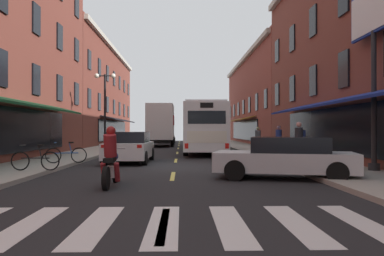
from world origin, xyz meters
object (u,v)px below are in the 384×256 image
(transit_bus, at_px, (203,128))
(pedestrian_near, at_px, (299,141))
(sedan_near, at_px, (130,147))
(sedan_far, at_px, (167,138))
(box_truck, at_px, (161,125))
(bicycle_mid, at_px, (66,155))
(pedestrian_far, at_px, (258,139))
(pedestrian_mid, at_px, (279,139))
(bicycle_near, at_px, (35,160))
(sedan_mid, at_px, (286,157))
(street_lamp_twin, at_px, (105,108))
(billboard_sign, at_px, (374,27))
(motorcycle_rider, at_px, (111,161))

(transit_bus, relative_size, pedestrian_near, 6.99)
(sedan_near, height_order, sedan_far, sedan_near)
(transit_bus, bearing_deg, box_truck, 109.11)
(box_truck, xyz_separation_m, bicycle_mid, (-2.97, -20.32, -1.53))
(transit_bus, xyz_separation_m, sedan_far, (-3.35, 19.46, -1.05))
(pedestrian_far, bearing_deg, pedestrian_mid, 2.85)
(sedan_far, bearing_deg, transit_bus, -80.25)
(transit_bus, distance_m, sedan_near, 9.39)
(bicycle_near, bearing_deg, box_truck, 82.32)
(box_truck, bearing_deg, sedan_mid, -77.94)
(pedestrian_mid, relative_size, street_lamp_twin, 0.32)
(sedan_near, bearing_deg, pedestrian_near, -9.69)
(sedan_mid, xyz_separation_m, pedestrian_far, (1.65, 12.41, 0.30))
(sedan_near, bearing_deg, box_truck, 88.40)
(box_truck, distance_m, pedestrian_near, 21.14)
(pedestrian_near, bearing_deg, sedan_near, 42.58)
(street_lamp_twin, bearing_deg, bicycle_mid, -88.69)
(sedan_near, bearing_deg, bicycle_near, -118.77)
(box_truck, relative_size, bicycle_near, 4.69)
(box_truck, distance_m, sedan_far, 9.48)
(sedan_near, bearing_deg, sedan_far, 88.64)
(box_truck, height_order, pedestrian_near, box_truck)
(sedan_near, relative_size, bicycle_mid, 2.59)
(billboard_sign, height_order, pedestrian_mid, billboard_sign)
(sedan_mid, height_order, pedestrian_near, pedestrian_near)
(motorcycle_rider, bearing_deg, pedestrian_near, 41.27)
(sedan_mid, distance_m, street_lamp_twin, 16.13)
(pedestrian_mid, xyz_separation_m, pedestrian_far, (-0.85, 1.96, -0.03))
(box_truck, distance_m, bicycle_mid, 20.59)
(motorcycle_rider, distance_m, pedestrian_far, 15.51)
(motorcycle_rider, bearing_deg, bicycle_near, 137.68)
(sedan_far, bearing_deg, bicycle_near, -95.74)
(street_lamp_twin, bearing_deg, sedan_mid, -57.99)
(transit_bus, height_order, pedestrian_far, transit_bus)
(pedestrian_near, height_order, pedestrian_far, pedestrian_near)
(motorcycle_rider, height_order, pedestrian_far, pedestrian_far)
(bicycle_near, relative_size, pedestrian_far, 1.05)
(box_truck, bearing_deg, transit_bus, -70.89)
(transit_bus, xyz_separation_m, bicycle_near, (-6.63, -13.21, -1.21))
(bicycle_near, height_order, pedestrian_mid, pedestrian_mid)
(transit_bus, xyz_separation_m, motorcycle_rider, (-3.46, -16.10, -1.00))
(sedan_far, bearing_deg, box_truck, -90.90)
(pedestrian_mid, bearing_deg, billboard_sign, 37.88)
(transit_bus, relative_size, street_lamp_twin, 2.38)
(sedan_near, bearing_deg, pedestrian_mid, 27.22)
(transit_bus, distance_m, pedestrian_near, 10.48)
(sedan_mid, bearing_deg, transit_bus, 96.97)
(sedan_near, xyz_separation_m, pedestrian_far, (7.44, 6.22, 0.23))
(sedan_far, distance_m, street_lamp_twin, 20.96)
(billboard_sign, height_order, street_lamp_twin, billboard_sign)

